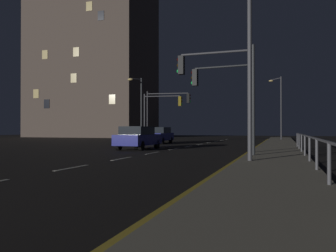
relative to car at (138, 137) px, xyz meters
name	(u,v)px	position (x,y,z in m)	size (l,w,h in m)	color
ground_plane	(156,153)	(2.24, -2.59, -0.82)	(112.00, 112.00, 0.00)	black
sidewalk_right	(277,154)	(9.09, -2.59, -0.75)	(2.87, 77.00, 0.14)	gray
lane_markings_center	(174,149)	(2.24, 0.91, -0.82)	(0.14, 50.00, 0.01)	silver
lane_edge_line	(252,149)	(7.40, 2.41, -0.82)	(0.14, 53.00, 0.01)	gold
car	(138,137)	(0.00, 0.00, 0.00)	(1.84, 4.41, 1.57)	navy
car_oncoming	(159,135)	(-1.88, 9.25, 0.00)	(1.98, 4.46, 1.57)	navy
traffic_light_far_left	(224,89)	(6.29, -2.40, 2.84)	(3.62, 0.45, 5.01)	#4C4C51
traffic_light_mid_left	(161,108)	(-2.12, 10.67, 2.66)	(3.89, 0.80, 4.93)	#38383D
traffic_light_near_right	(219,79)	(6.36, -4.66, 3.07)	(3.95, 0.34, 5.32)	#2D3033
traffic_light_far_center	(166,106)	(-1.82, 11.30, 2.92)	(4.52, 0.84, 5.25)	#38383D
street_lamp_corner	(279,102)	(8.99, 22.40, 3.91)	(1.58, 1.87, 7.63)	#38383D
street_lamp_across_street	(247,40)	(8.06, -7.92, 4.08)	(0.93, 1.54, 8.06)	#4C4C51
street_lamp_mid_block	(139,104)	(-4.33, 10.20, 3.14)	(1.10, 1.36, 6.56)	#2D3033
barrier_fence	(313,144)	(10.38, -8.71, 0.06)	(0.09, 26.84, 0.98)	#59595E
building_distant	(93,54)	(-23.34, 33.16, 14.29)	(20.56, 13.45, 30.23)	brown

